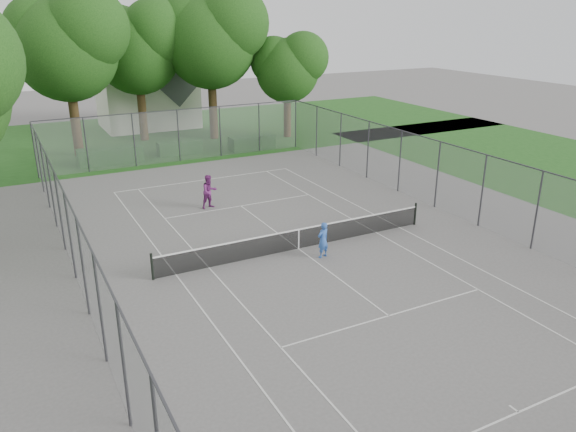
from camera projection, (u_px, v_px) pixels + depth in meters
name	position (u px, v px, depth m)	size (l,w,h in m)	color
ground	(299.00, 249.00, 24.38)	(120.00, 120.00, 0.00)	#5F5C5A
grass_far	(147.00, 136.00, 46.00)	(60.00, 20.00, 0.00)	#1B4A15
court_markings	(299.00, 249.00, 24.38)	(11.03, 23.83, 0.01)	silver
tennis_net	(299.00, 238.00, 24.20)	(12.87, 0.10, 1.10)	black
perimeter_fence	(299.00, 210.00, 23.75)	(18.08, 34.08, 3.52)	#38383D
tree_far_left	(66.00, 41.00, 37.27)	(7.90, 7.22, 11.36)	#332412
tree_far_midleft	(138.00, 44.00, 42.18)	(7.42, 6.77, 10.66)	#332412
tree_far_midright	(211.00, 34.00, 42.51)	(8.10, 7.40, 11.64)	#332412
tree_far_right	(288.00, 65.00, 43.92)	(5.74, 5.24, 8.25)	#332412
hedge_left	(111.00, 155.00, 37.83)	(4.23, 1.27, 1.06)	#194717
hedge_mid	(180.00, 147.00, 40.13)	(3.14, 0.90, 0.99)	#194717
hedge_right	(252.00, 142.00, 41.61)	(3.33, 1.22, 1.00)	#194717
house	(146.00, 81.00, 48.53)	(7.83, 6.07, 9.75)	silver
girl_player	(323.00, 240.00, 23.33)	(0.57, 0.37, 1.55)	#305EB6
woman_player	(209.00, 192.00, 29.13)	(0.86, 0.67, 1.78)	#71256B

